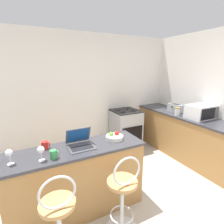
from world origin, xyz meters
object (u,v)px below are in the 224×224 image
(toaster, at_px, (175,108))
(fruit_bowl, at_px, (114,137))
(mug_red, at_px, (45,145))
(microwave, at_px, (201,112))
(mug_green, at_px, (54,154))
(laptop, at_px, (80,142))
(wine_glass_tall, at_px, (9,154))
(stove_range, at_px, (125,129))
(wine_glass_short, at_px, (41,150))
(storage_jar, at_px, (177,111))
(bar_stool_near, at_px, (59,222))
(bar_stool_far, at_px, (123,198))

(toaster, distance_m, fruit_bowl, 2.05)
(mug_red, bearing_deg, microwave, 0.37)
(mug_red, bearing_deg, mug_green, -79.88)
(laptop, xyz_separation_m, mug_red, (-0.40, 0.13, -0.01))
(mug_red, bearing_deg, toaster, 12.17)
(laptop, distance_m, microwave, 2.48)
(microwave, xyz_separation_m, wine_glass_tall, (-3.24, -0.23, -0.01))
(stove_range, bearing_deg, fruit_bowl, -126.89)
(mug_green, xyz_separation_m, wine_glass_short, (-0.12, 0.02, 0.07))
(mug_red, distance_m, storage_jar, 2.65)
(toaster, xyz_separation_m, wine_glass_short, (-2.87, -0.88, 0.03))
(mug_red, distance_m, wine_glass_short, 0.30)
(toaster, relative_size, stove_range, 0.33)
(stove_range, xyz_separation_m, storage_jar, (0.73, -0.84, 0.54))
(wine_glass_short, bearing_deg, mug_red, 76.25)
(wine_glass_tall, distance_m, mug_red, 0.43)
(bar_stool_near, distance_m, mug_green, 0.64)
(bar_stool_near, distance_m, toaster, 3.14)
(fruit_bowl, bearing_deg, stove_range, 53.11)
(bar_stool_far, height_order, mug_green, mug_green)
(stove_range, xyz_separation_m, wine_glass_tall, (-2.26, -1.42, 0.58))
(stove_range, distance_m, wine_glass_short, 2.53)
(bar_stool_near, distance_m, stove_range, 2.69)
(storage_jar, bearing_deg, wine_glass_tall, -168.92)
(toaster, height_order, mug_red, toaster)
(laptop, bearing_deg, bar_stool_far, -62.92)
(stove_range, bearing_deg, mug_red, -147.40)
(mug_red, height_order, storage_jar, storage_jar)
(wine_glass_tall, relative_size, storage_jar, 1.01)
(laptop, height_order, storage_jar, laptop)
(bar_stool_far, relative_size, laptop, 3.20)
(bar_stool_near, height_order, laptop, laptop)
(wine_glass_tall, bearing_deg, storage_jar, 11.08)
(microwave, xyz_separation_m, fruit_bowl, (-1.99, -0.15, -0.09))
(bar_stool_far, distance_m, fruit_bowl, 0.77)
(wine_glass_tall, relative_size, fruit_bowl, 0.69)
(wine_glass_tall, xyz_separation_m, storage_jar, (2.99, 0.59, -0.04))
(fruit_bowl, distance_m, wine_glass_short, 0.97)
(wine_glass_tall, bearing_deg, laptop, 6.17)
(storage_jar, bearing_deg, fruit_bowl, -163.90)
(microwave, bearing_deg, bar_stool_far, -161.70)
(bar_stool_far, height_order, wine_glass_short, wine_glass_short)
(bar_stool_far, bearing_deg, storage_jar, 29.11)
(bar_stool_near, relative_size, microwave, 1.89)
(bar_stool_near, height_order, wine_glass_tall, wine_glass_tall)
(fruit_bowl, xyz_separation_m, wine_glass_short, (-0.96, -0.15, 0.08))
(toaster, distance_m, wine_glass_short, 3.01)
(storage_jar, xyz_separation_m, wine_glass_short, (-2.69, -0.65, 0.04))
(stove_range, distance_m, storage_jar, 1.24)
(laptop, height_order, fruit_bowl, laptop)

